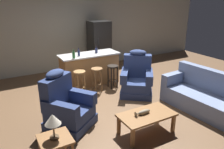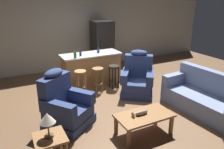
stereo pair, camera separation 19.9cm
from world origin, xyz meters
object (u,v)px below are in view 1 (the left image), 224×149
at_px(couch, 204,96).
at_px(fish_figurine, 143,112).
at_px(recliner_near_lamp, 67,107).
at_px(refrigerator, 99,46).
at_px(bottle_tall_green, 74,55).
at_px(recliner_near_island, 137,79).
at_px(bar_stool_middle, 97,75).
at_px(bottle_short_amber, 96,50).
at_px(bar_stool_right, 113,72).
at_px(bar_stool_left, 80,79).
at_px(end_table, 55,144).
at_px(coffee_table, 147,116).
at_px(kitchen_island, 90,69).
at_px(table_lamp, 53,120).
at_px(bottle_wine_dark, 79,53).

bearing_deg(couch, fish_figurine, -2.35).
distance_m(fish_figurine, recliner_near_lamp, 1.56).
bearing_deg(refrigerator, bottle_tall_green, -136.09).
xyz_separation_m(recliner_near_island, bar_stool_middle, (-0.89, 0.68, 0.05)).
bearing_deg(couch, bottle_short_amber, -67.73).
bearing_deg(bar_stool_right, fish_figurine, -105.51).
bearing_deg(bar_stool_left, end_table, -119.14).
height_order(recliner_near_lamp, bottle_short_amber, recliner_near_lamp).
bearing_deg(coffee_table, kitchen_island, 87.97).
relative_size(table_lamp, bar_stool_right, 0.60).
bearing_deg(table_lamp, coffee_table, 2.62).
xyz_separation_m(recliner_near_lamp, table_lamp, (-0.55, -1.12, 0.45)).
height_order(fish_figurine, recliner_near_island, recliner_near_island).
relative_size(fish_figurine, recliner_near_island, 0.28).
xyz_separation_m(fish_figurine, couch, (1.88, 0.07, -0.12)).
bearing_deg(bottle_wine_dark, bottle_tall_green, -143.34).
xyz_separation_m(bar_stool_left, bottle_wine_dark, (0.21, 0.55, 0.57)).
bearing_deg(recliner_near_island, bottle_wine_dark, -98.65).
xyz_separation_m(end_table, bottle_short_amber, (2.16, 3.04, 0.57)).
distance_m(coffee_table, bar_stool_middle, 2.33).
distance_m(bar_stool_middle, bottle_short_amber, 0.89).
relative_size(coffee_table, bar_stool_middle, 1.62).
xyz_separation_m(coffee_table, table_lamp, (-1.82, -0.08, 0.50)).
relative_size(recliner_near_island, bar_stool_middle, 1.76).
relative_size(fish_figurine, refrigerator, 0.19).
bearing_deg(bar_stool_left, couch, -44.56).
height_order(recliner_near_island, bar_stool_left, recliner_near_island).
bearing_deg(bottle_wine_dark, recliner_near_island, -45.86).
distance_m(fish_figurine, recliner_near_island, 1.92).
distance_m(bar_stool_right, bottle_wine_dark, 1.13).
relative_size(table_lamp, kitchen_island, 0.23).
bearing_deg(couch, bottle_tall_green, -53.81).
bearing_deg(couch, refrigerator, -83.99).
distance_m(recliner_near_lamp, refrigerator, 3.91).
distance_m(recliner_near_island, bar_stool_left, 1.56).
distance_m(bar_stool_middle, bar_stool_right, 0.51).
distance_m(recliner_near_lamp, kitchen_island, 2.36).
bearing_deg(bottle_short_amber, kitchen_island, -179.98).
xyz_separation_m(bar_stool_left, bottle_short_amber, (0.81, 0.63, 0.56)).
bearing_deg(kitchen_island, bottle_tall_green, -156.97).
xyz_separation_m(couch, bar_stool_middle, (-1.75, 2.23, 0.13)).
xyz_separation_m(kitchen_island, bottle_tall_green, (-0.57, -0.24, 0.56)).
bearing_deg(bottle_tall_green, fish_figurine, -81.87).
xyz_separation_m(bar_stool_right, bottle_tall_green, (-1.02, 0.39, 0.57)).
bearing_deg(coffee_table, bar_stool_right, 76.51).
distance_m(coffee_table, recliner_near_lamp, 1.64).
bearing_deg(table_lamp, end_table, 0.25).
bearing_deg(end_table, bar_stool_middle, 52.40).
distance_m(coffee_table, couch, 1.80).
distance_m(recliner_near_island, bottle_tall_green, 1.87).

